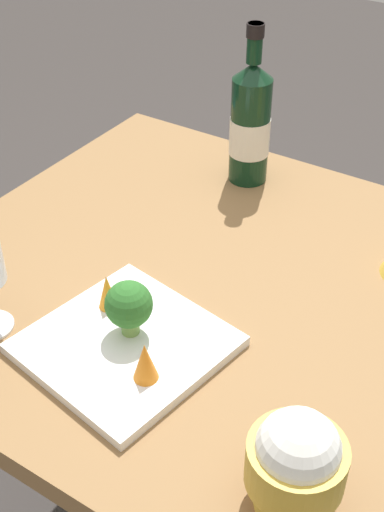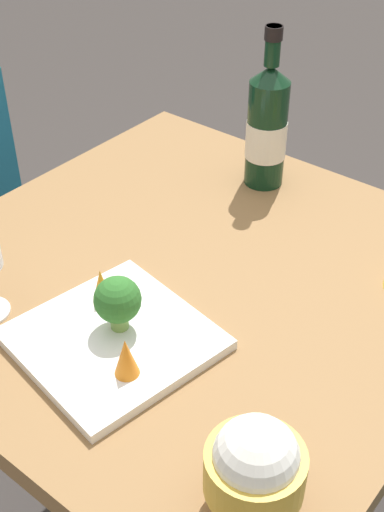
{
  "view_description": "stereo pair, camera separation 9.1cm",
  "coord_description": "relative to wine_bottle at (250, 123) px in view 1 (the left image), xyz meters",
  "views": [
    {
      "loc": [
        -0.47,
        0.73,
        1.44
      ],
      "look_at": [
        0.0,
        0.0,
        0.78
      ],
      "focal_mm": 47.72,
      "sensor_mm": 36.0,
      "label": 1
    },
    {
      "loc": [
        -0.54,
        0.68,
        1.44
      ],
      "look_at": [
        0.0,
        0.0,
        0.78
      ],
      "focal_mm": 47.72,
      "sensor_mm": 36.0,
      "label": 2
    }
  ],
  "objects": [
    {
      "name": "wine_bottle",
      "position": [
        0.0,
        0.0,
        0.0
      ],
      "size": [
        0.08,
        0.08,
        0.31
      ],
      "color": "black",
      "rests_on": "dining_table"
    },
    {
      "name": "serving_plate",
      "position": [
        -0.08,
        0.51,
        -0.11
      ],
      "size": [
        0.29,
        0.29,
        0.02
      ],
      "rotation": [
        0.0,
        0.0,
        -0.17
      ],
      "color": "white",
      "rests_on": "dining_table"
    },
    {
      "name": "carrot_garnish_left",
      "position": [
        -0.15,
        0.55,
        -0.07
      ],
      "size": [
        0.03,
        0.03,
        0.06
      ],
      "color": "orange",
      "rests_on": "serving_plate"
    },
    {
      "name": "broccoli_floret",
      "position": [
        -0.08,
        0.49,
        -0.05
      ],
      "size": [
        0.07,
        0.07,
        0.09
      ],
      "color": "#729E4C",
      "rests_on": "serving_plate"
    },
    {
      "name": "carrot_garnish_right",
      "position": [
        -0.02,
        0.46,
        -0.07
      ],
      "size": [
        0.03,
        0.03,
        0.06
      ],
      "color": "orange",
      "rests_on": "serving_plate"
    },
    {
      "name": "dining_table",
      "position": [
        -0.07,
        0.31,
        -0.21
      ],
      "size": [
        0.85,
        0.85,
        0.75
      ],
      "color": "olive",
      "rests_on": "ground_plane"
    },
    {
      "name": "rice_bowl",
      "position": [
        -0.39,
        0.6,
        -0.04
      ],
      "size": [
        0.11,
        0.11,
        0.14
      ],
      "color": "gold",
      "rests_on": "dining_table"
    }
  ]
}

